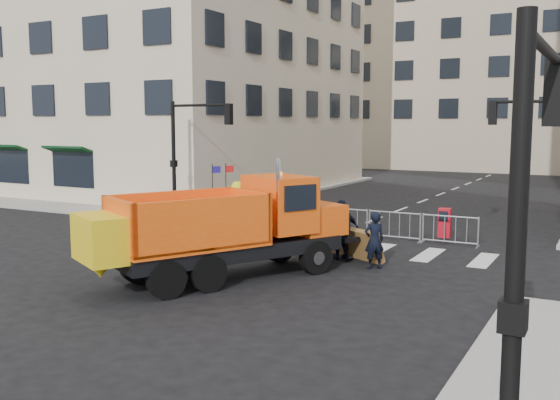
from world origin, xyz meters
The scene contains 13 objects.
ground centered at (0.00, 0.00, 0.00)m, with size 120.00×120.00×0.00m, color black.
sidewalk_back centered at (0.00, 8.50, 0.07)m, with size 64.00×5.00×0.15m, color gray.
building_left centered at (-20.00, 20.00, 13.00)m, with size 24.00×22.00×26.00m, color beige.
building_far centered at (0.00, 52.00, 12.00)m, with size 30.00×18.00×24.00m, color #B7A58C.
traffic_light_left centered at (-8.00, 7.50, 2.70)m, with size 0.18×0.18×5.40m, color black.
traffic_light_near centered at (9.00, -9.00, 2.70)m, with size 0.18×0.18×5.40m, color black.
crowd_barriers centered at (-0.75, 7.60, 0.55)m, with size 12.60×0.60×1.10m, color #9EA0A5, non-canonical shape.
plow_truck centered at (0.08, -0.59, 1.53)m, with size 6.15×8.97×3.44m.
cop_a centered at (3.38, 2.71, 0.87)m, with size 0.64×0.42×1.75m, color black.
cop_b centered at (2.01, 3.42, 0.87)m, with size 0.84×0.66×1.73m, color black.
cop_c centered at (2.00, 3.48, 0.97)m, with size 1.14×0.48×1.95m, color black.
worker centered at (-4.14, 6.80, 1.08)m, with size 1.20×0.69×1.86m, color yellow.
newspaper_box centered at (4.14, 8.24, 0.70)m, with size 0.45×0.40×1.10m, color red.
Camera 1 is at (9.79, -15.00, 4.38)m, focal length 40.00 mm.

